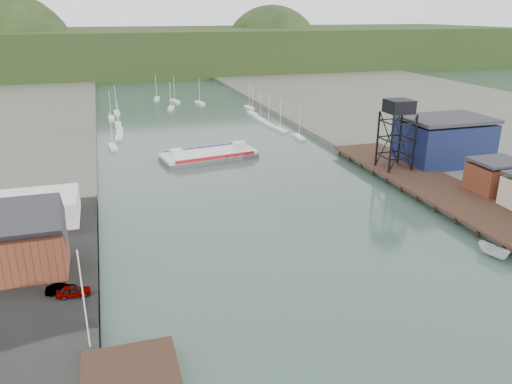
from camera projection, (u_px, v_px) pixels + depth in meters
ground at (396, 357)px, 56.49m from camera, size 600.00×600.00×0.00m
west_quay at (33, 314)px, 63.18m from camera, size 16.00×80.00×1.60m
east_pier at (434, 185)px, 106.44m from camera, size 14.00×70.00×2.45m
harbor_building at (20, 245)px, 69.81m from camera, size 12.20×8.20×8.90m
white_shed at (25, 210)px, 87.99m from camera, size 18.00×12.00×4.50m
flagpole at (84, 300)px, 53.80m from camera, size 0.16×0.16×12.00m
lift_tower at (399, 111)px, 112.86m from camera, size 6.50×6.50×16.00m
blue_shed at (445, 141)px, 121.72m from camera, size 20.50×14.50×11.30m
marina_sailboats at (188, 118)px, 180.79m from camera, size 57.71×92.65×0.90m
distant_hills at (139, 54)px, 322.57m from camera, size 500.00×120.00×80.00m
chain_ferry at (209, 155)px, 132.00m from camera, size 25.98×13.81×3.56m
motorboat at (493, 251)px, 79.13m from camera, size 3.15×5.75×2.10m
car_west_a at (73, 291)px, 65.47m from camera, size 4.34×1.80×1.47m
car_west_b at (61, 289)px, 66.08m from camera, size 3.97×1.61×1.28m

